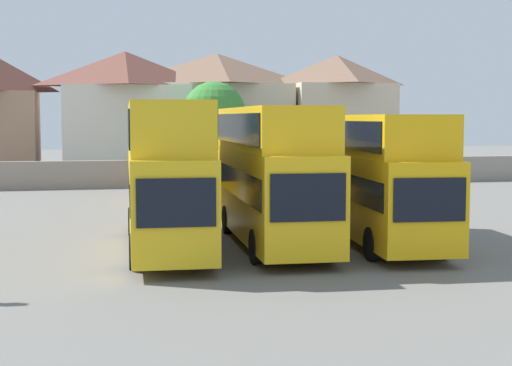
# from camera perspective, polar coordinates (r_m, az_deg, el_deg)

# --- Properties ---
(ground) EXTENTS (140.00, 140.00, 0.00)m
(ground) POSITION_cam_1_polar(r_m,az_deg,el_deg) (45.04, -3.98, -0.98)
(ground) COLOR slate
(depot_boundary_wall) EXTENTS (56.00, 0.50, 1.80)m
(depot_boundary_wall) POSITION_cam_1_polar(r_m,az_deg,el_deg) (51.45, -5.01, 0.75)
(depot_boundary_wall) COLOR gray
(depot_boundary_wall) RESTS_ON ground
(bus_1) EXTENTS (2.97, 11.17, 5.10)m
(bus_1) POSITION_cam_1_polar(r_m,az_deg,el_deg) (26.82, -6.74, 1.17)
(bus_1) COLOR gold
(bus_1) RESTS_ON ground
(bus_2) EXTENTS (2.93, 10.68, 4.95)m
(bus_2) POSITION_cam_1_polar(r_m,az_deg,el_deg) (27.38, 1.18, 1.11)
(bus_2) COLOR yellow
(bus_2) RESTS_ON ground
(bus_3) EXTENTS (3.23, 10.24, 4.69)m
(bus_3) POSITION_cam_1_polar(r_m,az_deg,el_deg) (28.04, 9.09, 0.85)
(bus_3) COLOR #F0B211
(bus_3) RESTS_ON ground
(bus_4) EXTENTS (2.78, 10.21, 3.42)m
(bus_4) POSITION_cam_1_polar(r_m,az_deg,el_deg) (41.35, -5.33, 1.20)
(bus_4) COLOR #F4AE0C
(bus_4) RESTS_ON ground
(bus_5) EXTENTS (2.80, 11.83, 3.55)m
(bus_5) POSITION_cam_1_polar(r_m,az_deg,el_deg) (41.84, -0.72, 1.37)
(bus_5) COLOR yellow
(bus_5) RESTS_ON ground
(house_terrace_centre) EXTENTS (9.84, 7.22, 9.63)m
(house_terrace_centre) POSITION_cam_1_polar(r_m,az_deg,el_deg) (59.85, -9.64, 5.12)
(house_terrace_centre) COLOR silver
(house_terrace_centre) RESTS_ON ground
(house_terrace_right) EXTENTS (11.46, 8.22, 9.68)m
(house_terrace_right) POSITION_cam_1_polar(r_m,az_deg,el_deg) (61.70, -2.88, 5.19)
(house_terrace_right) COLOR beige
(house_terrace_right) RESTS_ON ground
(house_terrace_far_right) EXTENTS (8.31, 7.51, 9.64)m
(house_terrace_far_right) POSITION_cam_1_polar(r_m,az_deg,el_deg) (62.98, 6.02, 5.14)
(house_terrace_far_right) COLOR beige
(house_terrace_far_right) RESTS_ON ground
(tree_left_of_lot) EXTENTS (4.43, 4.43, 7.13)m
(tree_left_of_lot) POSITION_cam_1_polar(r_m,az_deg,el_deg) (54.09, -3.13, 5.19)
(tree_left_of_lot) COLOR brown
(tree_left_of_lot) RESTS_ON ground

